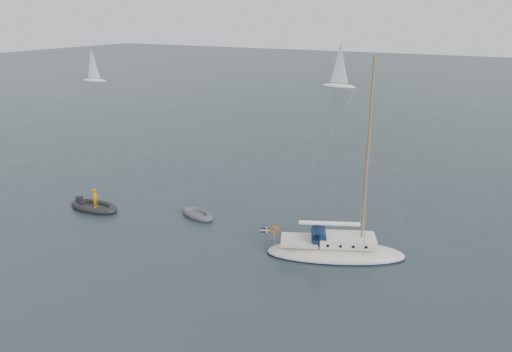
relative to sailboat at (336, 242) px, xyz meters
The scene contains 6 objects.
ground 3.57m from the sailboat, 154.21° to the left, with size 300.00×300.00×0.00m, color black.
sailboat is the anchor object (origin of this frame).
dinghy 10.57m from the sailboat, behind, with size 2.93×1.33×0.42m.
rib 17.93m from the sailboat, behind, with size 4.02×1.83×1.63m.
distant_yacht_c 70.07m from the sailboat, 109.05° to the left, with size 6.58×3.51×8.71m.
distant_yacht_a 86.42m from the sailboat, 144.31° to the left, with size 5.62×3.00×7.45m.
Camera 1 is at (11.39, -26.87, 13.64)m, focal length 35.00 mm.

